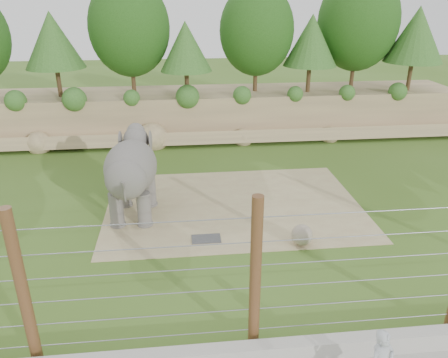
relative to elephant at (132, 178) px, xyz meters
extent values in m
plane|color=#3F601C|center=(3.36, -2.60, -1.53)|extent=(90.00, 90.00, 0.00)
cube|color=#867153|center=(3.36, 10.40, -0.28)|extent=(30.00, 4.00, 2.50)
cube|color=#867153|center=(3.36, 8.10, -1.18)|extent=(30.00, 1.37, 1.07)
cylinder|color=#3F2B19|center=(-4.64, 9.90, 1.76)|extent=(0.24, 0.24, 1.58)
sphere|color=#1D4011|center=(-4.64, 9.90, 3.90)|extent=(3.60, 3.60, 3.60)
cylinder|color=#3F2B19|center=(-0.64, 10.40, 1.94)|extent=(0.24, 0.24, 1.92)
sphere|color=#1D4011|center=(-0.64, 10.40, 4.55)|extent=(4.40, 4.40, 4.40)
cylinder|color=#3F2B19|center=(2.36, 9.20, 1.67)|extent=(0.24, 0.24, 1.40)
sphere|color=#1D4011|center=(2.36, 9.20, 3.57)|extent=(3.20, 3.20, 3.20)
cylinder|color=#3F2B19|center=(6.36, 10.20, 1.88)|extent=(0.24, 0.24, 1.82)
sphere|color=#1D4011|center=(6.36, 10.20, 4.35)|extent=(4.16, 4.16, 4.16)
cylinder|color=#3F2B19|center=(9.36, 9.60, 1.73)|extent=(0.24, 0.24, 1.50)
sphere|color=#1D4011|center=(9.36, 9.60, 3.77)|extent=(3.44, 3.44, 3.44)
cylinder|color=#3F2B19|center=(12.36, 10.60, 1.99)|extent=(0.24, 0.24, 2.03)
sphere|color=#1D4011|center=(12.36, 10.60, 4.74)|extent=(4.64, 4.64, 4.64)
cylinder|color=#3F2B19|center=(15.36, 9.40, 1.80)|extent=(0.24, 0.24, 1.64)
sphere|color=#1D4011|center=(15.36, 9.40, 4.03)|extent=(3.76, 3.76, 3.76)
cube|color=tan|center=(3.86, 0.40, -1.52)|extent=(10.00, 7.00, 0.02)
cube|color=#262628|center=(2.58, -2.09, -1.49)|extent=(1.00, 0.60, 0.03)
sphere|color=gray|center=(5.75, -2.76, -1.15)|extent=(0.72, 0.72, 0.72)
cube|color=#B1ADA3|center=(3.36, -7.60, -1.28)|extent=(26.00, 0.35, 0.50)
cylinder|color=#563518|center=(-1.64, -7.10, 0.47)|extent=(0.26, 0.26, 4.00)
cylinder|color=#563518|center=(3.36, -7.10, 0.47)|extent=(0.26, 0.26, 4.00)
cylinder|color=gray|center=(3.36, -7.10, -1.03)|extent=(20.00, 0.02, 0.02)
cylinder|color=gray|center=(3.36, -7.10, -0.43)|extent=(20.00, 0.02, 0.02)
cylinder|color=gray|center=(3.36, -7.10, 0.17)|extent=(20.00, 0.02, 0.02)
cylinder|color=gray|center=(3.36, -7.10, 0.77)|extent=(20.00, 0.02, 0.02)
cylinder|color=gray|center=(3.36, -7.10, 1.37)|extent=(20.00, 0.02, 0.02)
cylinder|color=gray|center=(3.36, -7.10, 1.97)|extent=(20.00, 0.02, 0.02)
camera|label=1|loc=(1.79, -15.06, 6.33)|focal=35.00mm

